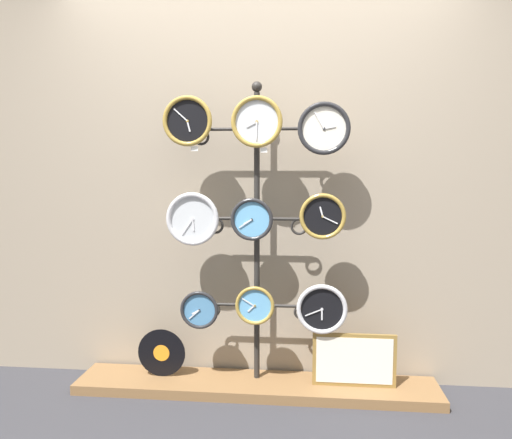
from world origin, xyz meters
name	(u,v)px	position (x,y,z in m)	size (l,w,h in m)	color
ground_plane	(249,419)	(0.00, 0.00, 0.00)	(12.00, 12.00, 0.00)	#333338
shop_wall	(259,161)	(0.00, 0.57, 1.40)	(4.40, 0.04, 2.80)	gray
low_shelf	(256,386)	(0.00, 0.35, 0.03)	(2.20, 0.36, 0.06)	brown
display_stand	(257,293)	(0.00, 0.41, 0.59)	(0.78, 0.39, 1.86)	#282623
clock_top_left	(187,121)	(-0.39, 0.31, 1.63)	(0.29, 0.04, 0.29)	black
clock_top_center	(257,122)	(0.01, 0.31, 1.62)	(0.30, 0.04, 0.30)	silver
clock_top_right	(324,128)	(0.39, 0.33, 1.58)	(0.30, 0.04, 0.30)	silver
clock_middle_left	(193,219)	(-0.38, 0.32, 1.06)	(0.32, 0.04, 0.32)	silver
clock_middle_center	(252,219)	(-0.02, 0.33, 1.06)	(0.25, 0.04, 0.25)	#60A8DB
clock_middle_right	(323,216)	(0.39, 0.31, 1.08)	(0.27, 0.04, 0.27)	black
clock_bottom_left	(199,310)	(-0.34, 0.32, 0.51)	(0.23, 0.04, 0.23)	#4C84B2
clock_bottom_center	(254,305)	(0.00, 0.30, 0.55)	(0.23, 0.04, 0.23)	#60A8DB
clock_bottom_right	(322,309)	(0.39, 0.32, 0.53)	(0.30, 0.04, 0.30)	black
vinyl_record	(162,353)	(-0.59, 0.37, 0.21)	(0.30, 0.01, 0.30)	black
picture_frame	(354,360)	(0.59, 0.34, 0.22)	(0.49, 0.02, 0.32)	olive
price_tag_upper	(195,149)	(-0.35, 0.30, 1.47)	(0.04, 0.00, 0.03)	white
price_tag_mid	(264,150)	(0.05, 0.31, 1.46)	(0.04, 0.00, 0.03)	white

